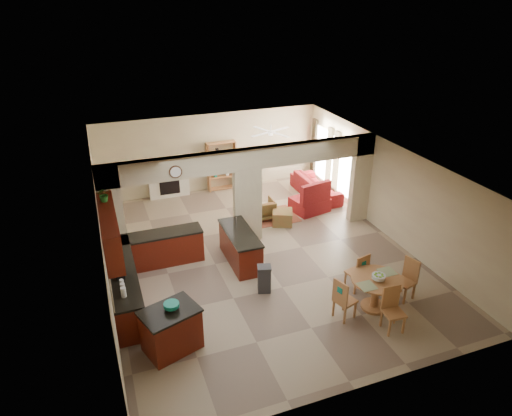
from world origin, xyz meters
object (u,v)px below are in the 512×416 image
object	(u,v)px
dining_table	(376,289)
sofa	(316,186)
kitchen_island	(171,330)
armchair	(263,209)

from	to	relation	value
dining_table	sofa	xyz separation A→B (m)	(1.62, 6.16, -0.18)
kitchen_island	dining_table	bearing A→B (deg)	-22.37
kitchen_island	armchair	xyz separation A→B (m)	(3.87, 4.87, -0.17)
sofa	kitchen_island	bearing A→B (deg)	133.17
armchair	dining_table	bearing A→B (deg)	99.17
kitchen_island	sofa	xyz separation A→B (m)	(6.26, 5.86, -0.14)
dining_table	armchair	world-z (taller)	dining_table
kitchen_island	dining_table	distance (m)	4.65
dining_table	armchair	xyz separation A→B (m)	(-0.77, 5.17, -0.21)
armchair	sofa	bearing A→B (deg)	-156.72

